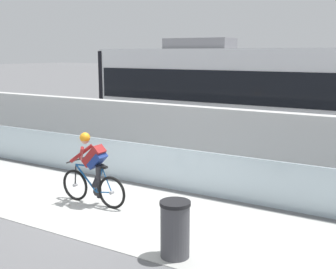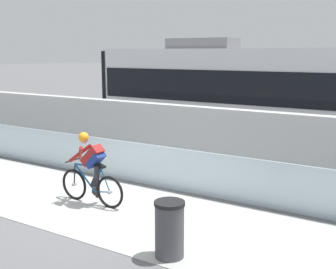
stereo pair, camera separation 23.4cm
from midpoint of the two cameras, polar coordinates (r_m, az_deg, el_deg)
ground_plane at (r=9.62m, az=-7.12°, el=-9.55°), size 200.00×200.00×0.00m
bike_path_deck at (r=9.61m, az=-7.12°, el=-9.52°), size 32.00×3.20×0.01m
glass_parapet at (r=10.88m, az=-1.00°, el=-4.15°), size 32.00×0.05×1.05m
concrete_barrier_wall at (r=12.30m, az=3.58°, el=-0.51°), size 32.00×0.36×1.85m
tram_rail_near at (r=14.67m, az=8.20°, el=-2.43°), size 32.00×0.08×0.01m
tram_rail_far at (r=15.96m, az=10.30°, el=-1.41°), size 32.00×0.08×0.01m
tram at (r=14.80m, az=11.67°, el=4.99°), size 11.06×2.54×3.81m
cyclist_on_bike at (r=9.67m, az=-9.41°, el=-4.62°), size 1.77×0.58×1.61m
trash_bin at (r=7.23m, az=1.14°, el=-12.39°), size 0.51×0.51×0.96m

